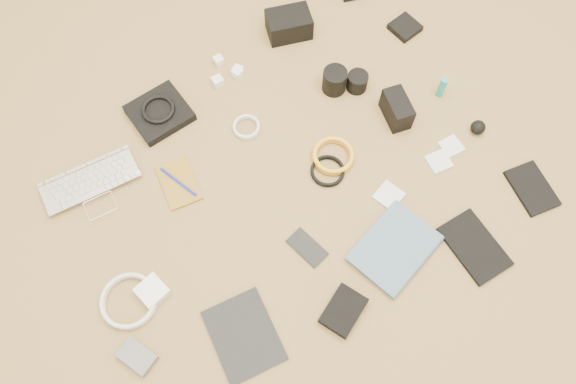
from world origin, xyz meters
TOP-DOWN VIEW (x-y plane):
  - laptop at (-0.47, 0.36)m, footprint 0.33×0.26m
  - headphone_pouch at (-0.17, 0.47)m, footprint 0.18×0.17m
  - headphones at (-0.17, 0.47)m, footprint 0.14×0.14m
  - charger_a at (0.05, 0.46)m, footprint 0.04×0.04m
  - charger_b at (0.10, 0.52)m, footprint 0.03×0.03m
  - charger_c at (0.13, 0.45)m, footprint 0.04×0.04m
  - charger_d at (0.12, 0.44)m, footprint 0.04×0.04m
  - dslr_camera at (0.37, 0.48)m, footprint 0.17×0.15m
  - notebook_olive at (-0.25, 0.24)m, footprint 0.14×0.18m
  - pen_blue at (-0.25, 0.24)m, footprint 0.04×0.14m
  - cable_white_a at (0.02, 0.26)m, footprint 0.10×0.10m
  - lens_a at (0.34, 0.21)m, footprint 0.10×0.10m
  - lens_b at (0.40, 0.16)m, footprint 0.07×0.07m
  - card_reader at (0.69, 0.24)m, footprint 0.09×0.09m
  - power_brick at (-0.50, -0.00)m, footprint 0.08×0.08m
  - cable_white_b at (-0.57, 0.02)m, footprint 0.17×0.17m
  - cable_black at (0.12, -0.02)m, footprint 0.13×0.13m
  - cable_yellow at (0.17, 0.01)m, footprint 0.17×0.17m
  - flash at (0.42, 0.00)m, footprint 0.10×0.13m
  - lens_cleaner at (0.60, -0.03)m, footprint 0.03×0.03m
  - battery_charger at (-0.63, -0.12)m, footprint 0.09×0.11m
  - tablet at (-0.37, -0.26)m, footprint 0.21×0.25m
  - phone at (-0.08, -0.17)m, footprint 0.07×0.12m
  - filter_case_left at (0.22, -0.19)m, footprint 0.09×0.09m
  - filter_case_mid at (0.42, -0.20)m, footprint 0.08×0.08m
  - filter_case_right at (0.49, -0.19)m, footprint 0.07×0.07m
  - air_blower at (0.59, -0.20)m, footprint 0.05×0.05m
  - drive_case at (-0.12, -0.37)m, footprint 0.15×0.12m
  - paperback at (0.13, -0.42)m, footprint 0.27×0.22m
  - notebook_black_a at (0.30, -0.47)m, footprint 0.15×0.22m
  - notebook_black_b at (0.57, -0.45)m, footprint 0.15×0.18m

SIDE VIEW (x-z plane):
  - filter_case_right at x=0.49m, z-range 0.00..0.01m
  - notebook_olive at x=-0.25m, z-range 0.00..0.01m
  - phone at x=-0.08m, z-range 0.00..0.01m
  - filter_case_mid at x=0.42m, z-range 0.00..0.01m
  - cable_black at x=0.12m, z-range 0.00..0.01m
  - tablet at x=-0.37m, z-range 0.00..0.01m
  - filter_case_left at x=0.22m, z-range 0.00..0.01m
  - cable_white_a at x=0.02m, z-range 0.00..0.01m
  - notebook_black_b at x=0.57m, z-range 0.00..0.01m
  - cable_white_b at x=-0.57m, z-range 0.00..0.01m
  - notebook_black_a at x=0.30m, z-range 0.00..0.01m
  - cable_yellow at x=0.17m, z-range 0.00..0.01m
  - card_reader at x=0.69m, z-range 0.00..0.02m
  - laptop at x=-0.47m, z-range 0.00..0.02m
  - paperback at x=0.13m, z-range 0.00..0.02m
  - pen_blue at x=-0.25m, z-range 0.01..0.02m
  - battery_charger at x=-0.63m, z-range 0.00..0.03m
  - charger_b at x=0.10m, z-range 0.00..0.03m
  - charger_c at x=0.13m, z-range 0.00..0.03m
  - charger_d at x=0.12m, z-range 0.00..0.03m
  - charger_a at x=0.05m, z-range 0.00..0.03m
  - headphone_pouch at x=-0.17m, z-range 0.00..0.03m
  - drive_case at x=-0.12m, z-range 0.00..0.03m
  - power_brick at x=-0.50m, z-range 0.00..0.03m
  - air_blower at x=0.59m, z-range 0.00..0.05m
  - lens_b at x=0.40m, z-range 0.00..0.06m
  - headphones at x=-0.17m, z-range 0.03..0.04m
  - lens_cleaner at x=0.60m, z-range 0.00..0.08m
  - lens_a at x=0.34m, z-range 0.00..0.08m
  - dslr_camera at x=0.37m, z-range 0.00..0.08m
  - flash at x=0.42m, z-range 0.00..0.09m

